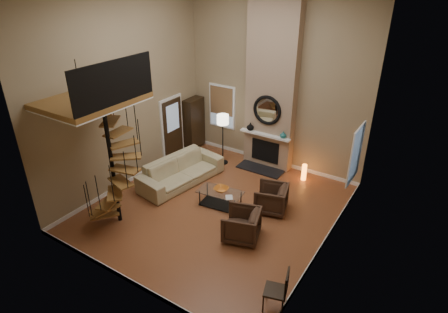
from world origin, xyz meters
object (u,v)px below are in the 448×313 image
Objects in this scene: armchair_near at (274,199)px; hutch at (194,123)px; armchair_far at (245,225)px; coffee_table at (220,197)px; accent_lamp at (304,172)px; side_chair at (280,288)px; floor_lamp at (223,123)px; sofa at (181,170)px.

hutch is at bearing -131.74° from armchair_near.
armchair_far reaches higher than coffee_table.
armchair_near is 0.65× the size of coffee_table.
accent_lamp is 5.12m from side_chair.
coffee_table is at bearing -118.23° from accent_lamp.
hutch is 1.38× the size of coffee_table.
armchair_far is at bearing -49.49° from floor_lamp.
sofa is 3.02m from armchair_near.
sofa reaches higher than armchair_near.
accent_lamp is (3.08, 2.14, -0.15)m from sofa.
armchair_far is (-0.08, -1.42, 0.00)m from armchair_near.
side_chair is at bearing -39.17° from coffee_table.
hutch reaches higher than accent_lamp.
side_chair is at bearing 12.14° from armchair_near.
side_chair reaches higher than coffee_table.
sofa is (1.15, -2.21, -0.55)m from hutch.
hutch is 1.92× the size of side_chair.
accent_lamp is 0.58× the size of side_chair.
side_chair is at bearing -47.11° from floor_lamp.
coffee_table is (-1.24, 0.82, -0.07)m from armchair_far.
sofa reaches higher than armchair_far.
floor_lamp is (0.38, 1.73, 1.02)m from sofa.
armchair_near is at bearing 159.04° from armchair_far.
coffee_table is (2.85, -2.65, -0.67)m from hutch.
armchair_far is 2.21m from side_chair.
armchair_near is (4.17, -2.05, -0.60)m from hutch.
sofa is at bearing -62.58° from hutch.
hutch reaches higher than floor_lamp.
floor_lamp is at bearing -136.29° from armchair_near.
hutch reaches higher than side_chair.
hutch is 1.04× the size of floor_lamp.
accent_lamp is (4.23, -0.07, -0.70)m from hutch.
floor_lamp is (-2.56, 3.00, 1.06)m from armchair_far.
sofa reaches higher than coffee_table.
floor_lamp reaches higher than side_chair.
hutch is 4.29m from accent_lamp.
armchair_far is at bearing -33.69° from coffee_table.
floor_lamp reaches higher than accent_lamp.
sofa is at bearing -145.27° from accent_lamp.
hutch is 1.66m from floor_lamp.
accent_lamp is at bearing 61.77° from coffee_table.
coffee_table is at bearing -42.94° from hutch.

